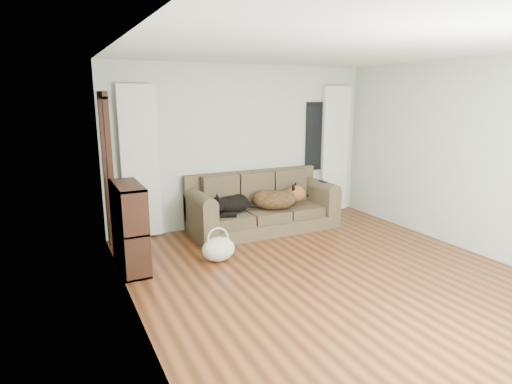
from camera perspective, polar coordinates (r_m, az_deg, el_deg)
name	(u,v)px	position (r m, az deg, el deg)	size (l,w,h in m)	color
floor	(330,276)	(5.31, 9.82, -10.94)	(5.00, 5.00, 0.00)	#442311
ceiling	(339,49)	(4.89, 11.04, 18.22)	(5.00, 5.00, 0.00)	white
wall_back	(243,146)	(7.08, -1.73, 6.16)	(4.50, 0.04, 2.60)	beige
wall_left	(132,188)	(4.04, -16.26, 0.57)	(0.04, 5.00, 2.60)	beige
wall_right	(470,157)	(6.52, 26.59, 4.23)	(0.04, 5.00, 2.60)	beige
curtain_left	(140,163)	(6.51, -15.21, 3.80)	(0.55, 0.08, 2.25)	white
curtain_right	(335,150)	(7.94, 10.49, 5.59)	(0.55, 0.08, 2.25)	white
window_pane	(318,136)	(7.75, 8.25, 7.36)	(0.50, 0.03, 1.20)	black
door_casing	(108,176)	(6.09, -19.09, 1.98)	(0.07, 0.60, 2.10)	black
sofa	(263,202)	(6.81, 1.00, -1.37)	(2.35, 1.01, 0.96)	brown
dog_black_lab	(230,205)	(6.56, -3.54, -1.69)	(0.62, 0.44, 0.26)	black
dog_shepherd	(277,200)	(6.81, 2.76, -1.05)	(0.73, 0.51, 0.32)	black
tv_remote	(323,181)	(7.12, 8.95, 1.41)	(0.06, 0.20, 0.02)	black
tote_bag	(218,249)	(5.63, -5.05, -7.60)	(0.44, 0.34, 0.32)	silver
bookshelf	(130,230)	(5.49, -16.49, -4.88)	(0.32, 0.86, 1.08)	black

